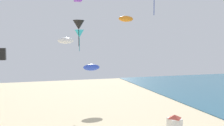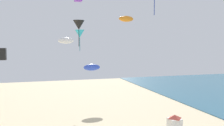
{
  "view_description": "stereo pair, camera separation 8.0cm",
  "coord_description": "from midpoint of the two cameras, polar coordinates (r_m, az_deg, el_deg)",
  "views": [
    {
      "loc": [
        -0.64,
        -3.37,
        9.04
      ],
      "look_at": [
        5.85,
        18.09,
        7.46
      ],
      "focal_mm": 37.95,
      "sensor_mm": 36.0,
      "label": 1
    },
    {
      "loc": [
        -0.56,
        -3.4,
        9.04
      ],
      "look_at": [
        5.85,
        18.09,
        7.46
      ],
      "focal_mm": 37.95,
      "sensor_mm": 36.0,
      "label": 2
    }
  ],
  "objects": [
    {
      "name": "lifeguard_stand",
      "position": [
        23.97,
        14.74,
        -13.59
      ],
      "size": [
        1.1,
        1.1,
        2.55
      ],
      "rotation": [
        0.0,
        0.0,
        0.16
      ],
      "color": "white",
      "rests_on": "ground"
    },
    {
      "name": "kite_black_box",
      "position": [
        33.62,
        -25.13,
        1.97
      ],
      "size": [
        0.99,
        0.99,
        1.56
      ],
      "color": "black"
    },
    {
      "name": "kite_cyan_delta",
      "position": [
        41.5,
        -7.94,
        7.0
      ],
      "size": [
        1.61,
        1.61,
        3.67
      ],
      "color": "#2DB7CC"
    },
    {
      "name": "kite_blue_parafoil",
      "position": [
        38.57,
        -5.03,
        -1.06
      ],
      "size": [
        2.69,
        0.75,
        1.05
      ],
      "color": "blue"
    },
    {
      "name": "kite_white_parafoil",
      "position": [
        35.24,
        -11.19,
        5.33
      ],
      "size": [
        2.27,
        0.63,
        0.88
      ],
      "color": "white"
    },
    {
      "name": "kite_orange_parafoil",
      "position": [
        30.27,
        3.29,
        10.58
      ],
      "size": [
        1.91,
        0.53,
        0.74
      ],
      "color": "orange"
    },
    {
      "name": "kite_black_delta_2",
      "position": [
        26.07,
        -8.12,
        9.04
      ],
      "size": [
        1.24,
        1.24,
        2.81
      ],
      "color": "black"
    }
  ]
}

